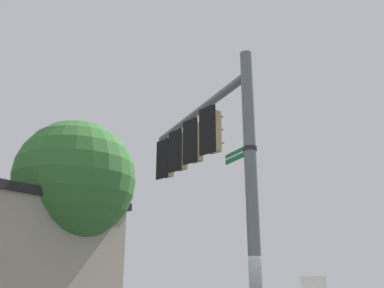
{
  "coord_description": "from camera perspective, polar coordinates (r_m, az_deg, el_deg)",
  "views": [
    {
      "loc": [
        5.07,
        -6.63,
        2.14
      ],
      "look_at": [
        -2.62,
        0.87,
        5.55
      ],
      "focal_mm": 38.89,
      "sensor_mm": 36.0,
      "label": 1
    }
  ],
  "objects": [
    {
      "name": "signal_pole",
      "position": [
        8.45,
        8.29,
        -8.51
      ],
      "size": [
        0.26,
        0.26,
        6.9
      ],
      "primitive_type": "cylinder",
      "color": "slate",
      "rests_on": "ground"
    },
    {
      "name": "mast_arm",
      "position": [
        11.33,
        0.55,
        4.2
      ],
      "size": [
        4.82,
        1.78,
        0.2
      ],
      "primitive_type": "cylinder",
      "rotation": [
        0.0,
        1.57,
        2.82
      ],
      "color": "slate"
    },
    {
      "name": "traffic_light_nearest_pole",
      "position": [
        10.33,
        2.85,
        1.71
      ],
      "size": [
        0.54,
        0.49,
        1.31
      ],
      "color": "black"
    },
    {
      "name": "traffic_light_mid_inner",
      "position": [
        11.15,
        0.43,
        0.21
      ],
      "size": [
        0.54,
        0.49,
        1.31
      ],
      "color": "black"
    },
    {
      "name": "traffic_light_mid_outer",
      "position": [
        12.0,
        -1.65,
        -1.08
      ],
      "size": [
        0.54,
        0.49,
        1.31
      ],
      "color": "black"
    },
    {
      "name": "traffic_light_arm_end",
      "position": [
        12.87,
        -3.45,
        -2.2
      ],
      "size": [
        0.54,
        0.49,
        1.31
      ],
      "color": "black"
    },
    {
      "name": "street_name_sign",
      "position": [
        8.92,
        7.04,
        -1.09
      ],
      "size": [
        1.08,
        0.47,
        0.22
      ],
      "color": "#147238"
    },
    {
      "name": "tree_by_storefront",
      "position": [
        16.85,
        -15.74,
        -4.85
      ],
      "size": [
        4.69,
        4.69,
        8.05
      ],
      "color": "#4C3823",
      "rests_on": "ground"
    }
  ]
}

